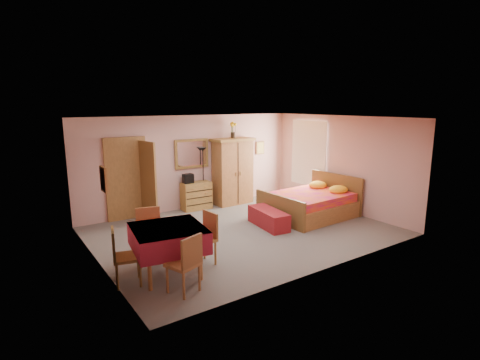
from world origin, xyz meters
TOP-DOWN VIEW (x-y plane):
  - floor at (0.00, 0.00)m, footprint 6.50×6.50m
  - ceiling at (0.00, 0.00)m, footprint 6.50×6.50m
  - wall_back at (0.00, 2.50)m, footprint 6.50×0.10m
  - wall_front at (0.00, -2.50)m, footprint 6.50×0.10m
  - wall_left at (-3.25, 0.00)m, footprint 0.10×5.00m
  - wall_right at (3.25, 0.00)m, footprint 0.10×5.00m
  - doorway at (-1.90, 2.47)m, footprint 1.06×0.12m
  - window at (3.21, 1.20)m, footprint 0.08×1.40m
  - picture_left at (-3.22, -0.60)m, footprint 0.04×0.32m
  - picture_back at (2.35, 2.47)m, footprint 0.30×0.04m
  - chest_of_drawers at (-0.04, 2.25)m, footprint 0.83×0.43m
  - wall_mirror at (-0.04, 2.46)m, footprint 1.02×0.06m
  - stereo at (-0.26, 2.29)m, footprint 0.28×0.21m
  - floor_lamp at (0.25, 2.36)m, footprint 0.29×0.29m
  - wardrobe at (1.14, 2.20)m, footprint 1.25×0.68m
  - sunflower_vase at (1.20, 2.26)m, footprint 0.19×0.19m
  - bed at (2.08, -0.01)m, footprint 2.26×1.81m
  - bench at (0.67, -0.07)m, footprint 0.62×1.30m
  - dining_table at (-2.36, -1.12)m, footprint 1.34×1.34m
  - chair_south at (-2.42, -1.81)m, footprint 0.56×0.56m
  - chair_north at (-2.41, -0.39)m, footprint 0.55×0.55m
  - chair_west at (-3.06, -1.07)m, footprint 0.53×0.53m
  - chair_east at (-1.68, -1.06)m, footprint 0.48×0.48m

SIDE VIEW (x-z plane):
  - floor at x=0.00m, z-range 0.00..0.00m
  - bench at x=0.67m, z-range 0.00..0.42m
  - chest_of_drawers at x=-0.04m, z-range 0.00..0.77m
  - dining_table at x=-2.36m, z-range 0.00..0.86m
  - chair_south at x=-2.42m, z-range 0.00..0.96m
  - chair_west at x=-3.06m, z-range 0.00..0.96m
  - chair_east at x=-1.68m, z-range 0.00..0.97m
  - chair_north at x=-2.41m, z-range 0.00..1.00m
  - bed at x=2.08m, z-range 0.00..1.02m
  - floor_lamp at x=0.25m, z-range 0.00..1.71m
  - stereo at x=-0.26m, z-range 0.77..1.02m
  - wardrobe at x=1.14m, z-range 0.00..1.93m
  - doorway at x=-1.90m, z-range -0.05..2.10m
  - wall_back at x=0.00m, z-range 0.00..2.60m
  - wall_front at x=0.00m, z-range 0.00..2.60m
  - wall_left at x=-3.25m, z-range 0.00..2.60m
  - wall_right at x=3.25m, z-range 0.00..2.60m
  - window at x=3.21m, z-range 0.48..2.42m
  - picture_back at x=2.35m, z-range 1.35..1.75m
  - wall_mirror at x=-0.04m, z-range 1.15..1.95m
  - picture_left at x=-3.22m, z-range 1.49..1.91m
  - sunflower_vase at x=1.20m, z-range 1.93..2.40m
  - ceiling at x=0.00m, z-range 2.60..2.60m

